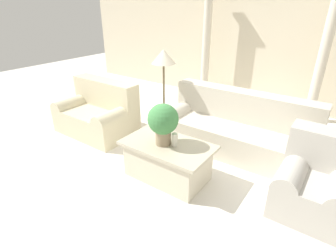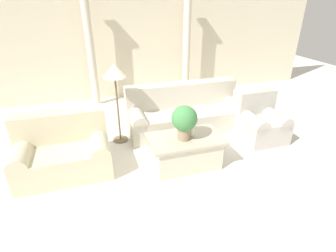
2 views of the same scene
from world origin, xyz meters
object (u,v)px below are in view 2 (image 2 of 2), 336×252
floor_lamp (115,76)px  armchair (259,120)px  potted_plant (184,120)px  sofa_long (185,113)px  coffee_table (185,151)px  loveseat (63,150)px

floor_lamp → armchair: bearing=-13.7°
potted_plant → floor_lamp: (-0.83, 1.14, 0.41)m
potted_plant → sofa_long: bearing=68.9°
potted_plant → floor_lamp: size_ratio=0.37×
sofa_long → potted_plant: potted_plant is taller
floor_lamp → coffee_table: bearing=-51.8°
sofa_long → loveseat: size_ratio=1.68×
coffee_table → potted_plant: bearing=-147.3°
floor_lamp → armchair: size_ratio=1.65×
floor_lamp → loveseat: bearing=-143.1°
loveseat → coffee_table: loveseat is taller
coffee_table → floor_lamp: bearing=128.2°
armchair → sofa_long: bearing=149.0°
sofa_long → coffee_table: (-0.44, -1.23, -0.09)m
sofa_long → potted_plant: (-0.49, -1.26, 0.46)m
loveseat → coffee_table: size_ratio=1.18×
sofa_long → coffee_table: 1.31m
sofa_long → loveseat: bearing=-160.1°
coffee_table → potted_plant: (-0.05, -0.03, 0.56)m
sofa_long → loveseat: (-2.25, -0.81, 0.01)m
floor_lamp → potted_plant: bearing=-54.0°
sofa_long → armchair: size_ratio=2.60×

